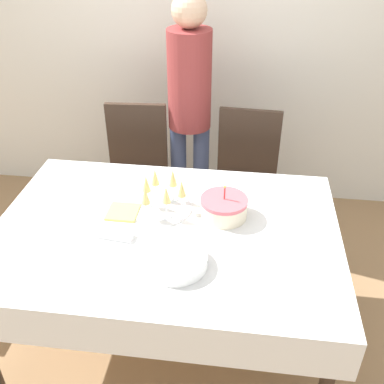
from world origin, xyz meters
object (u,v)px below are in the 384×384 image
plate_stack_main (176,261)px  person_standing (190,98)px  champagne_tray (161,195)px  dining_chair_far_right (245,178)px  birthday_cake (224,207)px  dining_chair_far_left (137,170)px

plate_stack_main → person_standing: (-0.12, 1.33, 0.20)m
plate_stack_main → champagne_tray: bearing=108.7°
dining_chair_far_right → birthday_cake: dining_chair_far_right is taller
dining_chair_far_right → birthday_cake: size_ratio=4.16×
champagne_tray → dining_chair_far_right: bearing=61.0°
plate_stack_main → person_standing: bearing=95.1°
champagne_tray → person_standing: person_standing is taller
birthday_cake → person_standing: (-0.29, 0.95, 0.18)m
person_standing → champagne_tray: bearing=-91.0°
dining_chair_far_right → person_standing: (-0.39, 0.19, 0.46)m
dining_chair_far_right → dining_chair_far_left: bearing=-180.0°
dining_chair_far_right → plate_stack_main: 1.20m
dining_chair_far_left → plate_stack_main: 1.26m
birthday_cake → champagne_tray: bearing=176.4°
dining_chair_far_right → birthday_cake: bearing=-97.5°
birthday_cake → champagne_tray: 0.31m
birthday_cake → dining_chair_far_right: bearing=82.5°
dining_chair_far_right → person_standing: bearing=154.9°
plate_stack_main → dining_chair_far_left: bearing=111.8°
dining_chair_far_left → person_standing: size_ratio=0.59×
plate_stack_main → birthday_cake: bearing=65.3°
champagne_tray → plate_stack_main: champagne_tray is taller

